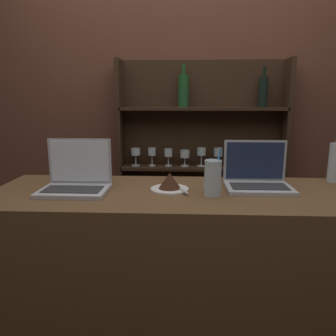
{
  "coord_description": "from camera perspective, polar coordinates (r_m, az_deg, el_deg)",
  "views": [
    {
      "loc": [
        0.01,
        -1.11,
        1.39
      ],
      "look_at": [
        -0.05,
        0.32,
        1.09
      ],
      "focal_mm": 35.0,
      "sensor_mm": 36.0,
      "label": 1
    }
  ],
  "objects": [
    {
      "name": "bar_counter",
      "position": [
        1.66,
        1.92,
        -20.83
      ],
      "size": [
        1.69,
        0.58,
        0.99
      ],
      "color": "brown",
      "rests_on": "ground_plane"
    },
    {
      "name": "back_wall",
      "position": [
        2.42,
        2.43,
        10.82
      ],
      "size": [
        7.0,
        0.06,
        2.7
      ],
      "color": "brown",
      "rests_on": "ground_plane"
    },
    {
      "name": "back_shelf",
      "position": [
        2.4,
        5.79,
        -0.74
      ],
      "size": [
        1.18,
        0.18,
        1.66
      ],
      "color": "#332114",
      "rests_on": "ground_plane"
    },
    {
      "name": "laptop_near",
      "position": [
        1.51,
        -15.71,
        -1.95
      ],
      "size": [
        0.29,
        0.21,
        0.23
      ],
      "color": "#ADADB2",
      "rests_on": "bar_counter"
    },
    {
      "name": "laptop_far",
      "position": [
        1.56,
        15.26,
        -1.7
      ],
      "size": [
        0.29,
        0.22,
        0.21
      ],
      "color": "#ADADB2",
      "rests_on": "bar_counter"
    },
    {
      "name": "cake_plate",
      "position": [
        1.46,
        0.31,
        -2.67
      ],
      "size": [
        0.17,
        0.18,
        0.08
      ],
      "color": "silver",
      "rests_on": "bar_counter"
    },
    {
      "name": "water_glass",
      "position": [
        1.39,
        7.8,
        -1.72
      ],
      "size": [
        0.07,
        0.07,
        0.2
      ],
      "color": "silver",
      "rests_on": "bar_counter"
    }
  ]
}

